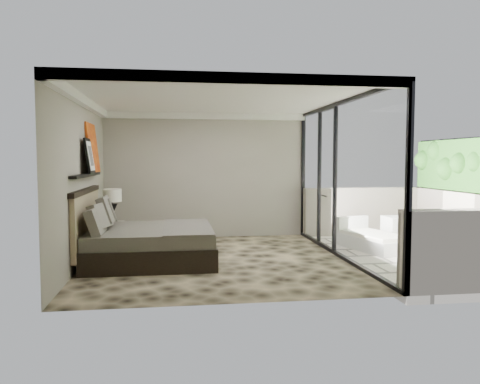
{
  "coord_description": "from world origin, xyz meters",
  "views": [
    {
      "loc": [
        -0.71,
        -8.06,
        1.77
      ],
      "look_at": [
        0.48,
        0.4,
        1.17
      ],
      "focal_mm": 35.0,
      "sensor_mm": 36.0,
      "label": 1
    }
  ],
  "objects": [
    {
      "name": "left_wall",
      "position": [
        -2.24,
        0.0,
        1.4
      ],
      "size": [
        0.02,
        5.0,
        2.8
      ],
      "primitive_type": "cube",
      "color": "gray",
      "rests_on": "floor"
    },
    {
      "name": "glass_wall",
      "position": [
        2.25,
        0.0,
        1.4
      ],
      "size": [
        0.08,
        5.0,
        2.8
      ],
      "primitive_type": "cube",
      "color": "white",
      "rests_on": "floor"
    },
    {
      "name": "abstract_canvas",
      "position": [
        -2.19,
        0.84,
        1.97
      ],
      "size": [
        0.13,
        0.9,
        0.9
      ],
      "primitive_type": "cube",
      "rotation": [
        0.0,
        -0.1,
        0.0
      ],
      "color": "#A02D0D",
      "rests_on": "picture_ledge"
    },
    {
      "name": "framed_print",
      "position": [
        -2.14,
        0.19,
        1.82
      ],
      "size": [
        0.11,
        0.5,
        0.6
      ],
      "primitive_type": "cube",
      "rotation": [
        0.0,
        -0.14,
        0.0
      ],
      "color": "black",
      "rests_on": "picture_ledge"
    },
    {
      "name": "table_lamp",
      "position": [
        -1.93,
        1.37,
        0.95
      ],
      "size": [
        0.36,
        0.36,
        0.67
      ],
      "color": "black",
      "rests_on": "nightstand"
    },
    {
      "name": "ceiling",
      "position": [
        0.0,
        0.0,
        2.79
      ],
      "size": [
        4.5,
        5.0,
        0.02
      ],
      "primitive_type": "cube",
      "color": "silver",
      "rests_on": "back_wall"
    },
    {
      "name": "terrace_slab",
      "position": [
        3.75,
        0.0,
        -0.06
      ],
      "size": [
        3.0,
        5.0,
        0.12
      ],
      "primitive_type": "cube",
      "color": "beige",
      "rests_on": "ground"
    },
    {
      "name": "back_wall",
      "position": [
        0.0,
        2.49,
        1.4
      ],
      "size": [
        4.5,
        0.02,
        2.8
      ],
      "primitive_type": "cube",
      "color": "gray",
      "rests_on": "floor"
    },
    {
      "name": "lounger",
      "position": [
        3.13,
        0.59,
        0.18
      ],
      "size": [
        1.09,
        1.61,
        0.58
      ],
      "rotation": [
        0.0,
        0.0,
        0.26
      ],
      "color": "silver",
      "rests_on": "terrace_slab"
    },
    {
      "name": "floor",
      "position": [
        0.0,
        0.0,
        0.0
      ],
      "size": [
        5.0,
        5.0,
        0.0
      ],
      "primitive_type": "plane",
      "color": "black",
      "rests_on": "ground"
    },
    {
      "name": "picture_ledge",
      "position": [
        -2.18,
        0.1,
        1.5
      ],
      "size": [
        0.12,
        2.2,
        0.05
      ],
      "primitive_type": "cube",
      "color": "black",
      "rests_on": "left_wall"
    },
    {
      "name": "ottoman",
      "position": [
        4.01,
        1.27,
        0.27
      ],
      "size": [
        0.56,
        0.56,
        0.55
      ],
      "primitive_type": "cube",
      "rotation": [
        0.0,
        0.0,
        0.03
      ],
      "color": "silver",
      "rests_on": "terrace_slab"
    },
    {
      "name": "bed",
      "position": [
        -1.22,
        0.07,
        0.36
      ],
      "size": [
        2.19,
        2.12,
        1.21
      ],
      "color": "black",
      "rests_on": "floor"
    },
    {
      "name": "nightstand",
      "position": [
        -1.97,
        1.38,
        0.25
      ],
      "size": [
        0.63,
        0.63,
        0.49
      ],
      "primitive_type": "cube",
      "rotation": [
        0.0,
        0.0,
        -0.35
      ],
      "color": "black",
      "rests_on": "floor"
    }
  ]
}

